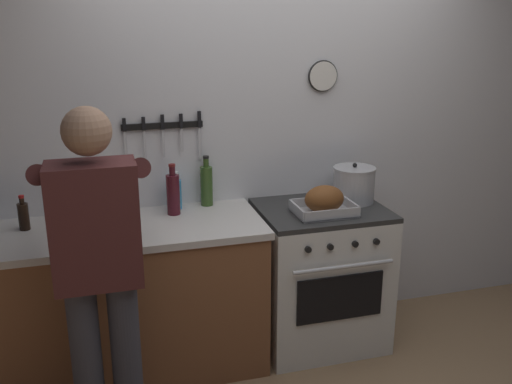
# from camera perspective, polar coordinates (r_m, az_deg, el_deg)

# --- Properties ---
(wall_back) EXTENTS (6.00, 0.13, 2.60)m
(wall_back) POSITION_cam_1_polar(r_m,az_deg,el_deg) (3.60, 1.45, 5.90)
(wall_back) COLOR silver
(wall_back) RESTS_ON ground
(counter_block) EXTENTS (2.03, 0.65, 0.90)m
(counter_block) POSITION_cam_1_polar(r_m,az_deg,el_deg) (3.39, -17.01, -10.80)
(counter_block) COLOR brown
(counter_block) RESTS_ON ground
(stove) EXTENTS (0.76, 0.67, 0.90)m
(stove) POSITION_cam_1_polar(r_m,az_deg,el_deg) (3.62, 6.44, -8.36)
(stove) COLOR white
(stove) RESTS_ON ground
(person_cook) EXTENTS (0.51, 0.63, 1.66)m
(person_cook) POSITION_cam_1_polar(r_m,az_deg,el_deg) (2.65, -15.64, -6.88)
(person_cook) COLOR #383842
(person_cook) RESTS_ON ground
(roasting_pan) EXTENTS (0.35, 0.26, 0.17)m
(roasting_pan) POSITION_cam_1_polar(r_m,az_deg,el_deg) (3.32, 6.91, -0.96)
(roasting_pan) COLOR #B7B7BC
(roasting_pan) RESTS_ON stove
(stock_pot) EXTENTS (0.26, 0.26, 0.25)m
(stock_pot) POSITION_cam_1_polar(r_m,az_deg,el_deg) (3.57, 9.86, 0.77)
(stock_pot) COLOR #B7B7BC
(stock_pot) RESTS_ON stove
(cutting_board) EXTENTS (0.36, 0.24, 0.02)m
(cutting_board) POSITION_cam_1_polar(r_m,az_deg,el_deg) (3.11, -16.13, -4.13)
(cutting_board) COLOR tan
(cutting_board) RESTS_ON counter_block
(bottle_hot_sauce) EXTENTS (0.05, 0.05, 0.21)m
(bottle_hot_sauce) POSITION_cam_1_polar(r_m,az_deg,el_deg) (3.24, -17.21, -1.91)
(bottle_hot_sauce) COLOR red
(bottle_hot_sauce) RESTS_ON counter_block
(bottle_wine_red) EXTENTS (0.08, 0.08, 0.30)m
(bottle_wine_red) POSITION_cam_1_polar(r_m,az_deg,el_deg) (3.32, -8.37, -0.14)
(bottle_wine_red) COLOR #47141E
(bottle_wine_red) RESTS_ON counter_block
(bottle_cooking_oil) EXTENTS (0.07, 0.07, 0.26)m
(bottle_cooking_oil) POSITION_cam_1_polar(r_m,az_deg,el_deg) (3.31, -16.95, -1.09)
(bottle_cooking_oil) COLOR gold
(bottle_cooking_oil) RESTS_ON counter_block
(bottle_dish_soap) EXTENTS (0.07, 0.07, 0.23)m
(bottle_dish_soap) POSITION_cam_1_polar(r_m,az_deg,el_deg) (3.42, -8.12, -0.14)
(bottle_dish_soap) COLOR #338CCC
(bottle_dish_soap) RESTS_ON counter_block
(bottle_olive_oil) EXTENTS (0.07, 0.07, 0.31)m
(bottle_olive_oil) POSITION_cam_1_polar(r_m,az_deg,el_deg) (3.46, -5.02, 0.74)
(bottle_olive_oil) COLOR #385623
(bottle_olive_oil) RESTS_ON counter_block
(bottle_soy_sauce) EXTENTS (0.06, 0.06, 0.19)m
(bottle_soy_sauce) POSITION_cam_1_polar(r_m,az_deg,el_deg) (3.31, -22.43, -2.21)
(bottle_soy_sauce) COLOR black
(bottle_soy_sauce) RESTS_ON counter_block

